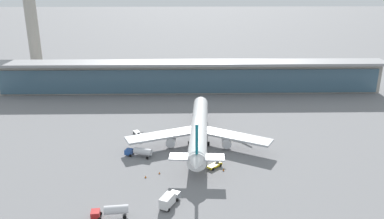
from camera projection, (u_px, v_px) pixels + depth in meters
The scene contains 12 objects.
ground_plane at pixel (193, 144), 130.10m from camera, with size 1200.00×1200.00×0.00m, color slate.
airliner_on_stand at pixel (199, 129), 129.09m from camera, with size 47.38×61.72×16.43m.
service_truck_near_nose_yellow at pixel (239, 138), 133.21m from camera, with size 6.33×5.03×2.70m.
service_truck_under_wing_blue at pixel (140, 152), 120.65m from camera, with size 8.87×4.89×2.95m.
service_truck_mid_apron_yellow at pixel (215, 165), 114.19m from camera, with size 5.80×5.73×2.70m.
service_truck_by_tail_white at pixel (138, 133), 137.06m from camera, with size 4.38×6.64×2.70m.
service_truck_on_taxiway_red at pixel (112, 211), 90.40m from camera, with size 8.79×3.31×2.95m.
service_truck_at_far_stand_grey at pixel (169, 200), 94.90m from camera, with size 5.17×7.59×3.10m.
terminal_building at pixel (190, 76), 185.36m from camera, with size 183.60×12.80×15.20m.
safety_cone_alpha at pixel (223, 170), 112.31m from camera, with size 0.62×0.62×0.70m.
safety_cone_bravo at pixel (146, 177), 108.51m from camera, with size 0.62×0.62×0.70m.
safety_cone_charlie at pixel (159, 173), 110.66m from camera, with size 0.62×0.62×0.70m.
Camera 1 is at (-2.79, -119.23, 53.24)m, focal length 36.65 mm.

